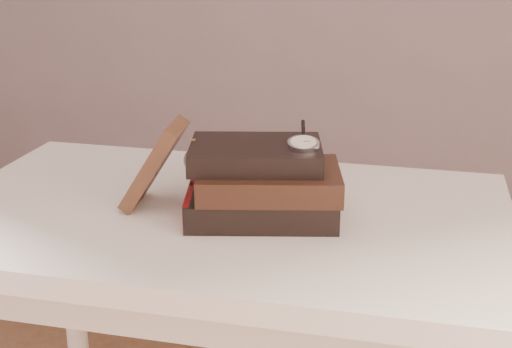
# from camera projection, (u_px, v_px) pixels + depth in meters

# --- Properties ---
(table) EXTENTS (1.00, 0.60, 0.75)m
(table) POSITION_uv_depth(u_px,v_px,m) (223.00, 256.00, 1.26)
(table) COLOR white
(table) RESTS_ON ground
(book_stack) EXTENTS (0.29, 0.22, 0.13)m
(book_stack) POSITION_uv_depth(u_px,v_px,m) (263.00, 184.00, 1.18)
(book_stack) COLOR black
(book_stack) RESTS_ON table
(journal) EXTENTS (0.12, 0.11, 0.15)m
(journal) POSITION_uv_depth(u_px,v_px,m) (155.00, 164.00, 1.22)
(journal) COLOR #3C2217
(journal) RESTS_ON table
(pocket_watch) EXTENTS (0.06, 0.16, 0.02)m
(pocket_watch) POSITION_uv_depth(u_px,v_px,m) (303.00, 143.00, 1.14)
(pocket_watch) COLOR silver
(pocket_watch) RESTS_ON book_stack
(eyeglasses) EXTENTS (0.13, 0.14, 0.05)m
(eyeglasses) POSITION_uv_depth(u_px,v_px,m) (213.00, 160.00, 1.25)
(eyeglasses) COLOR silver
(eyeglasses) RESTS_ON book_stack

